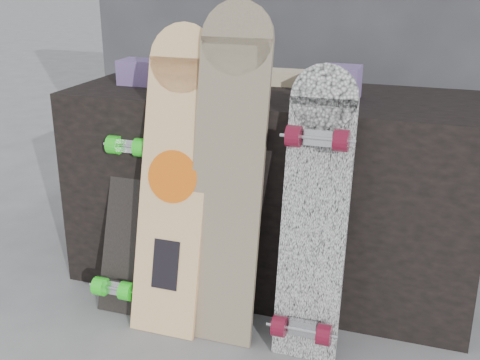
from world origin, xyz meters
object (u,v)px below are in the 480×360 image
at_px(longboard_celtic, 228,165).
at_px(longboard_cascadia, 314,214).
at_px(vendor_table, 272,190).
at_px(longboard_geisha, 174,172).
at_px(skateboard_dark, 127,204).

distance_m(longboard_celtic, longboard_cascadia, 0.34).
height_order(vendor_table, longboard_cascadia, longboard_cascadia).
distance_m(vendor_table, longboard_geisha, 0.49).
distance_m(longboard_geisha, skateboard_dark, 0.27).
xyz_separation_m(vendor_table, longboard_cascadia, (0.26, -0.43, 0.10)).
bearing_deg(skateboard_dark, longboard_geisha, -9.07).
xyz_separation_m(vendor_table, skateboard_dark, (-0.47, -0.34, 0.01)).
relative_size(longboard_geisha, skateboard_dark, 1.36).
relative_size(longboard_celtic, longboard_cascadia, 1.19).
distance_m(longboard_geisha, longboard_cascadia, 0.53).
height_order(longboard_geisha, longboard_cascadia, longboard_geisha).
bearing_deg(longboard_celtic, longboard_geisha, -177.54).
distance_m(vendor_table, skateboard_dark, 0.58).
relative_size(vendor_table, longboard_cascadia, 1.64).
bearing_deg(longboard_celtic, vendor_table, 82.11).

